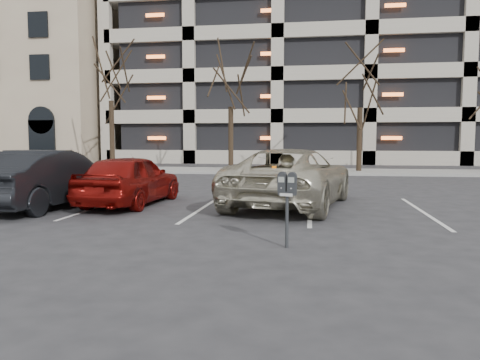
% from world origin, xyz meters
% --- Properties ---
extents(ground, '(140.00, 140.00, 0.00)m').
position_xyz_m(ground, '(0.00, 0.00, 0.00)').
color(ground, '#28282B').
rests_on(ground, ground).
extents(sidewalk, '(80.00, 4.00, 0.12)m').
position_xyz_m(sidewalk, '(0.00, 16.00, 0.06)').
color(sidewalk, gray).
rests_on(sidewalk, ground).
extents(stall_lines, '(16.90, 5.20, 0.00)m').
position_xyz_m(stall_lines, '(-1.40, 2.30, 0.01)').
color(stall_lines, silver).
rests_on(stall_lines, ground).
extents(parking_garage, '(52.00, 20.00, 19.00)m').
position_xyz_m(parking_garage, '(12.00, 33.84, 9.26)').
color(parking_garage, black).
rests_on(parking_garage, ground).
extents(tree_a, '(3.94, 3.94, 8.95)m').
position_xyz_m(tree_a, '(-10.00, 16.00, 6.47)').
color(tree_a, black).
rests_on(tree_a, ground).
extents(tree_b, '(3.53, 3.53, 8.03)m').
position_xyz_m(tree_b, '(-3.00, 16.00, 5.80)').
color(tree_b, black).
rests_on(tree_b, ground).
extents(tree_c, '(3.42, 3.42, 7.77)m').
position_xyz_m(tree_c, '(4.00, 16.00, 5.61)').
color(tree_c, black).
rests_on(tree_c, ground).
extents(parking_meter, '(0.34, 0.20, 1.25)m').
position_xyz_m(parking_meter, '(1.02, -2.07, 0.96)').
color(parking_meter, black).
rests_on(parking_meter, ground).
extents(suv_silver, '(3.66, 6.02, 1.57)m').
position_xyz_m(suv_silver, '(0.89, 2.89, 0.78)').
color(suv_silver, beige).
rests_on(suv_silver, ground).
extents(car_red, '(1.91, 4.24, 1.41)m').
position_xyz_m(car_red, '(-3.52, 2.45, 0.71)').
color(car_red, maroon).
rests_on(car_red, ground).
extents(car_dark, '(2.11, 4.81, 1.54)m').
position_xyz_m(car_dark, '(-5.46, 1.63, 0.77)').
color(car_dark, black).
rests_on(car_dark, ground).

